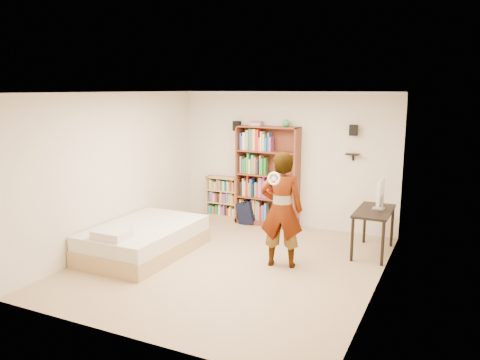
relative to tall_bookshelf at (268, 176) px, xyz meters
The scene contains 14 objects.
ground 2.54m from the tall_bookshelf, 82.18° to the right, with size 4.50×5.00×0.01m, color tan.
room_shell 2.45m from the tall_bookshelf, 82.18° to the right, with size 4.52×5.02×2.71m.
crown_molding 2.87m from the tall_bookshelf, 82.18° to the right, with size 4.50×5.00×0.06m.
speaker_left 1.23m from the tall_bookshelf, behind, with size 0.14×0.12×0.20m, color black.
speaker_right 1.94m from the tall_bookshelf, ahead, with size 0.14×0.12×0.20m, color black.
wall_shelf 1.76m from the tall_bookshelf, ahead, with size 0.25×0.16×0.03m, color black.
tall_bookshelf is the anchor object (origin of this frame).
low_bookshelf 1.18m from the tall_bookshelf, behind, with size 0.72×0.27×0.90m, color tan, non-canonical shape.
computer_desk 2.50m from the tall_bookshelf, 20.10° to the right, with size 0.56×1.12×0.76m, color black, non-canonical shape.
imac 2.44m from the tall_bookshelf, 17.78° to the right, with size 0.10×0.51×0.51m, color silver, non-canonical shape.
daybed 2.87m from the tall_bookshelf, 116.06° to the right, with size 1.38×2.12×0.63m, color white, non-canonical shape.
person 2.28m from the tall_bookshelf, 62.38° to the right, with size 0.66×0.44×1.82m, color black.
wii_wheel 2.62m from the tall_bookshelf, 65.88° to the right, with size 0.20×0.20×0.03m, color silver.
navy_bag 0.89m from the tall_bookshelf, 159.71° to the right, with size 0.35×0.23×0.47m, color black, non-canonical shape.
Camera 1 is at (3.18, -6.32, 2.76)m, focal length 35.00 mm.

